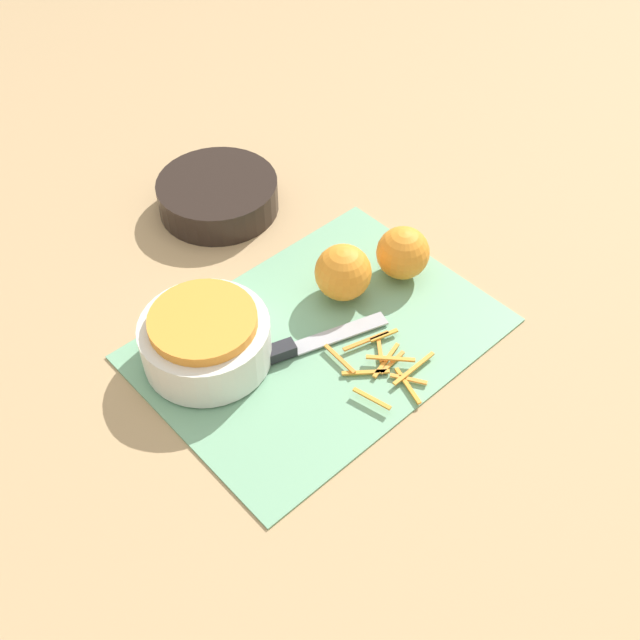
{
  "coord_description": "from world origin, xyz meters",
  "views": [
    {
      "loc": [
        -0.43,
        -0.47,
        0.72
      ],
      "look_at": [
        0.0,
        0.0,
        0.04
      ],
      "focal_mm": 42.0,
      "sensor_mm": 36.0,
      "label": 1
    }
  ],
  "objects": [
    {
      "name": "orange_left",
      "position": [
        0.07,
        0.04,
        0.04
      ],
      "size": [
        0.08,
        0.08,
        0.08
      ],
      "color": "orange",
      "rests_on": "cutting_board"
    },
    {
      "name": "bowl_speckled",
      "position": [
        -0.13,
        0.07,
        0.04
      ],
      "size": [
        0.16,
        0.16,
        0.07
      ],
      "color": "silver",
      "rests_on": "cutting_board"
    },
    {
      "name": "cutting_board",
      "position": [
        0.0,
        0.0,
        0.0
      ],
      "size": [
        0.44,
        0.32,
        0.01
      ],
      "color": "#75AD84",
      "rests_on": "ground_plane"
    },
    {
      "name": "ground_plane",
      "position": [
        0.0,
        0.0,
        0.0
      ],
      "size": [
        4.0,
        4.0,
        0.0
      ],
      "primitive_type": "plane",
      "color": "tan"
    },
    {
      "name": "bowl_dark",
      "position": [
        0.07,
        0.3,
        0.02
      ],
      "size": [
        0.18,
        0.18,
        0.05
      ],
      "color": "black",
      "rests_on": "ground_plane"
    },
    {
      "name": "knife",
      "position": [
        -0.06,
        0.01,
        0.01
      ],
      "size": [
        0.21,
        0.09,
        0.02
      ],
      "rotation": [
        0.0,
        0.0,
        -0.31
      ],
      "color": "#232328",
      "rests_on": "cutting_board"
    },
    {
      "name": "orange_right",
      "position": [
        0.16,
        0.01,
        0.04
      ],
      "size": [
        0.07,
        0.07,
        0.07
      ],
      "color": "orange",
      "rests_on": "cutting_board"
    },
    {
      "name": "peel_pile",
      "position": [
        0.02,
        -0.09,
        0.01
      ],
      "size": [
        0.12,
        0.14,
        0.01
      ],
      "color": "orange",
      "rests_on": "cutting_board"
    }
  ]
}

